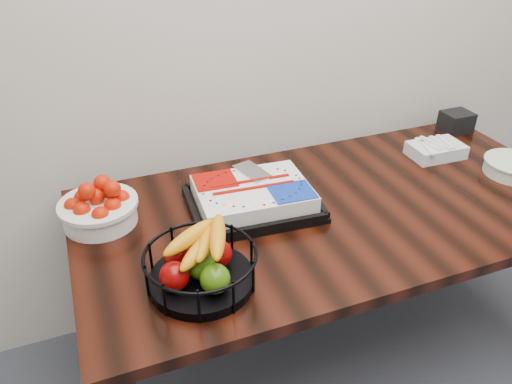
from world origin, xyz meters
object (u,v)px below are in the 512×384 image
object	(u,v)px
cake_tray	(253,197)
napkin_box	(456,122)
tangerine_bowl	(98,204)
fruit_basket	(201,265)
table	(336,224)

from	to	relation	value
cake_tray	napkin_box	size ratio (longest dim) A/B	3.61
cake_tray	tangerine_bowl	size ratio (longest dim) A/B	1.78
cake_tray	napkin_box	world-z (taller)	same
tangerine_bowl	napkin_box	world-z (taller)	tangerine_bowl
tangerine_bowl	fruit_basket	world-z (taller)	fruit_basket
fruit_basket	napkin_box	distance (m)	1.47
napkin_box	tangerine_bowl	bearing A→B (deg)	-174.22
table	napkin_box	bearing A→B (deg)	23.63
tangerine_bowl	cake_tray	bearing A→B (deg)	-11.25
cake_tray	table	bearing A→B (deg)	-17.55
fruit_basket	tangerine_bowl	bearing A→B (deg)	118.85
table	fruit_basket	size ratio (longest dim) A/B	5.75
table	tangerine_bowl	xyz separation A→B (m)	(-0.78, 0.19, 0.16)
table	napkin_box	xyz separation A→B (m)	(0.80, 0.35, 0.13)
table	cake_tray	world-z (taller)	cake_tray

